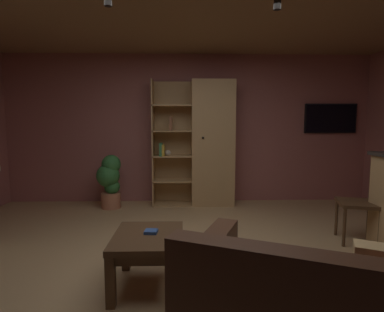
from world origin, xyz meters
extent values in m
cube|color=tan|center=(0.00, 0.00, -0.01)|extent=(6.31, 5.32, 0.02)
cube|color=#9E5B56|center=(0.00, 2.69, 1.28)|extent=(6.43, 0.06, 2.56)
cube|color=white|center=(-0.21, 2.66, 1.16)|extent=(0.64, 0.01, 0.77)
cube|color=tan|center=(0.40, 2.41, 1.04)|extent=(0.71, 0.38, 2.09)
cube|color=tan|center=(-0.28, 2.59, 1.04)|extent=(0.65, 0.02, 2.09)
cube|color=tan|center=(-0.60, 2.41, 1.04)|extent=(0.02, 0.38, 2.09)
sphere|color=black|center=(0.22, 2.20, 1.15)|extent=(0.04, 0.04, 0.04)
cube|color=tan|center=(-0.28, 2.41, 0.01)|extent=(0.65, 0.38, 0.02)
cube|color=tan|center=(-0.28, 2.41, 0.42)|extent=(0.65, 0.38, 0.02)
cube|color=tan|center=(-0.28, 2.41, 0.83)|extent=(0.65, 0.38, 0.02)
cube|color=tan|center=(-0.28, 2.41, 1.25)|extent=(0.65, 0.38, 0.02)
cube|color=tan|center=(-0.28, 2.41, 1.67)|extent=(0.65, 0.38, 0.02)
cube|color=brown|center=(-0.30, 2.35, 1.37)|extent=(0.04, 0.23, 0.23)
cube|color=gold|center=(-0.43, 2.35, 0.94)|extent=(0.04, 0.23, 0.18)
cube|color=#387247|center=(-0.47, 2.35, 0.95)|extent=(0.04, 0.23, 0.21)
sphere|color=beige|center=(-0.36, 2.41, 0.88)|extent=(0.10, 0.10, 0.10)
cube|color=#4C2D1E|center=(0.54, -1.52, 0.63)|extent=(1.42, 0.71, 0.42)
cube|color=#4C2D1E|center=(0.07, -0.91, 0.34)|extent=(0.49, 0.90, 0.67)
cube|color=brown|center=(0.56, -1.17, 0.53)|extent=(0.48, 0.29, 0.31)
cube|color=#AD3D2D|center=(0.49, -1.20, 0.54)|extent=(0.49, 0.28, 0.33)
cube|color=#4C331E|center=(-0.38, -0.22, 0.43)|extent=(0.58, 0.68, 0.05)
cube|color=#4C331E|center=(-0.38, -0.22, 0.36)|extent=(0.52, 0.61, 0.08)
cube|color=#4C331E|center=(-0.63, -0.52, 0.20)|extent=(0.07, 0.07, 0.40)
cube|color=#4C331E|center=(-0.14, -0.52, 0.20)|extent=(0.07, 0.07, 0.40)
cube|color=#4C331E|center=(-0.63, 0.08, 0.20)|extent=(0.07, 0.07, 0.40)
cube|color=#4C331E|center=(-0.14, 0.08, 0.20)|extent=(0.07, 0.07, 0.40)
cube|color=#2D4C8C|center=(-0.36, -0.18, 0.47)|extent=(0.12, 0.11, 0.03)
cube|color=#4C331E|center=(1.93, 0.70, 0.46)|extent=(0.51, 0.51, 0.04)
cube|color=#4C331E|center=(2.12, 0.65, 0.70)|extent=(0.13, 0.40, 0.44)
cylinder|color=#4C331E|center=(1.80, 0.92, 0.23)|extent=(0.04, 0.04, 0.46)
cylinder|color=#4C331E|center=(1.71, 0.57, 0.23)|extent=(0.04, 0.04, 0.46)
cylinder|color=#4C331E|center=(2.15, 0.83, 0.23)|extent=(0.04, 0.04, 0.46)
cylinder|color=#4C331E|center=(2.06, 0.48, 0.23)|extent=(0.04, 0.04, 0.46)
cylinder|color=#B77051|center=(-1.28, 2.22, 0.13)|extent=(0.31, 0.31, 0.25)
sphere|color=#2D6B33|center=(-1.26, 2.23, 0.35)|extent=(0.25, 0.25, 0.25)
sphere|color=#2D6B33|center=(-1.32, 2.21, 0.54)|extent=(0.37, 0.37, 0.37)
sphere|color=#2D6B33|center=(-1.27, 2.25, 0.72)|extent=(0.31, 0.31, 0.31)
cube|color=black|center=(2.49, 2.63, 1.47)|extent=(0.91, 0.05, 0.51)
cube|color=black|center=(2.49, 2.60, 1.47)|extent=(0.87, 0.01, 0.47)
cylinder|color=black|center=(-0.77, 0.23, 2.49)|extent=(0.07, 0.07, 0.09)
cylinder|color=black|center=(0.80, 0.28, 2.49)|extent=(0.07, 0.07, 0.09)
camera|label=1|loc=(-0.08, -2.70, 1.39)|focal=28.53mm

